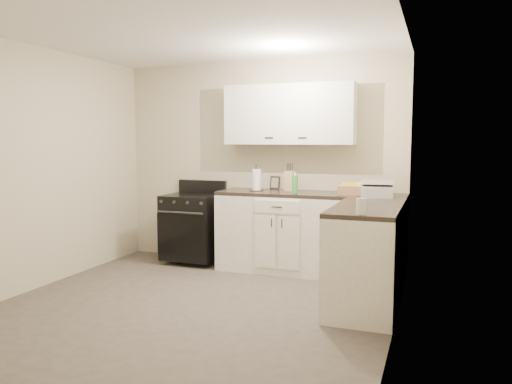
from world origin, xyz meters
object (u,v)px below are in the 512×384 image
(paper_towel, at_px, (256,180))
(wicker_basket, at_px, (353,190))
(countertop_grill, at_px, (377,191))
(stove, at_px, (192,226))
(knife_block, at_px, (290,181))

(paper_towel, height_order, wicker_basket, paper_towel)
(wicker_basket, distance_m, countertop_grill, 0.31)
(stove, relative_size, wicker_basket, 2.58)
(stove, distance_m, paper_towel, 1.05)
(wicker_basket, relative_size, countertop_grill, 0.97)
(knife_block, xyz_separation_m, countertop_grill, (1.05, -0.30, -0.06))
(knife_block, xyz_separation_m, wicker_basket, (0.77, -0.16, -0.07))
(knife_block, relative_size, wicker_basket, 0.76)
(knife_block, distance_m, paper_towel, 0.40)
(stove, bearing_deg, paper_towel, 0.49)
(stove, relative_size, knife_block, 3.38)
(wicker_basket, bearing_deg, knife_block, 168.27)
(stove, height_order, paper_towel, paper_towel)
(paper_towel, xyz_separation_m, wicker_basket, (1.14, -0.03, -0.08))
(paper_towel, height_order, countertop_grill, paper_towel)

